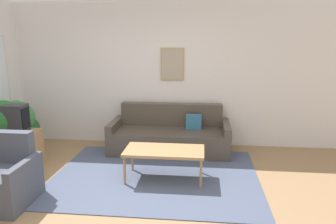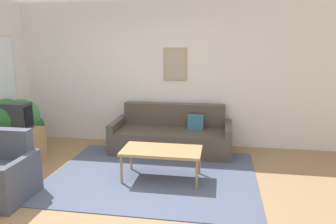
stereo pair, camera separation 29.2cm
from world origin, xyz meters
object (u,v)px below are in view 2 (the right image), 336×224
at_px(couch, 172,136).
at_px(tv, 14,116).
at_px(coffee_table, 162,152).
at_px(potted_plant_tall, 8,120).

xyz_separation_m(couch, tv, (-2.44, -0.99, 0.51)).
bearing_deg(couch, coffee_table, -88.02).
relative_size(couch, potted_plant_tall, 2.03).
bearing_deg(potted_plant_tall, coffee_table, -7.71).
bearing_deg(couch, tv, -157.86).
distance_m(coffee_table, potted_plant_tall, 2.70).
distance_m(couch, coffee_table, 1.28).
height_order(couch, coffee_table, couch).
height_order(coffee_table, tv, tv).
height_order(couch, tv, tv).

